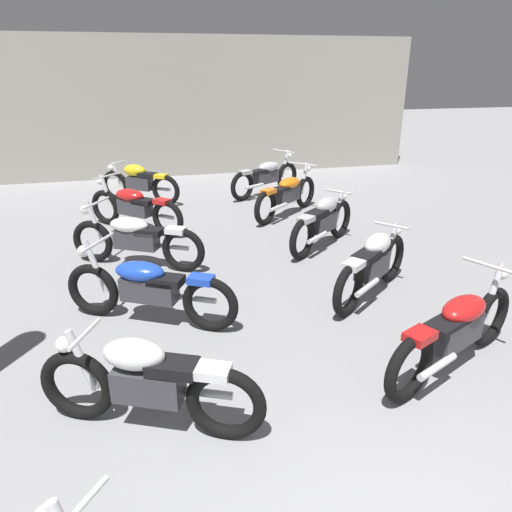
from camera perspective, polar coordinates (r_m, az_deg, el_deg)
name	(u,v)px	position (r m, az deg, el deg)	size (l,w,h in m)	color
back_wall	(185,108)	(13.55, -8.41, 17.05)	(12.89, 0.24, 3.60)	#9E998E
motorcycle_left_row_1	(147,382)	(4.15, -12.80, -14.37)	(1.84, 0.92, 0.88)	black
motorcycle_left_row_2	(148,288)	(5.74, -12.70, -3.71)	(1.96, 1.17, 0.97)	black
motorcycle_left_row_3	(136,238)	(7.41, -14.12, 2.06)	(1.96, 1.17, 0.97)	black
motorcycle_left_row_4	(134,206)	(9.12, -14.26, 5.73)	(1.67, 1.56, 0.97)	black
motorcycle_left_row_5	(139,182)	(11.00, -13.71, 8.52)	(1.69, 1.20, 0.88)	black
motorcycle_right_row_1	(456,330)	(5.15, 22.71, -8.07)	(2.01, 1.09, 0.97)	black
motorcycle_right_row_2	(373,264)	(6.42, 13.74, -0.92)	(1.62, 1.30, 0.88)	black
motorcycle_right_row_3	(323,221)	(8.05, 7.98, 4.14)	(1.58, 1.35, 0.88)	black
motorcycle_right_row_4	(287,194)	(9.75, 3.71, 7.40)	(1.73, 1.49, 0.97)	black
motorcycle_right_row_5	(266,176)	(11.36, 1.20, 9.50)	(1.92, 1.21, 0.97)	black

